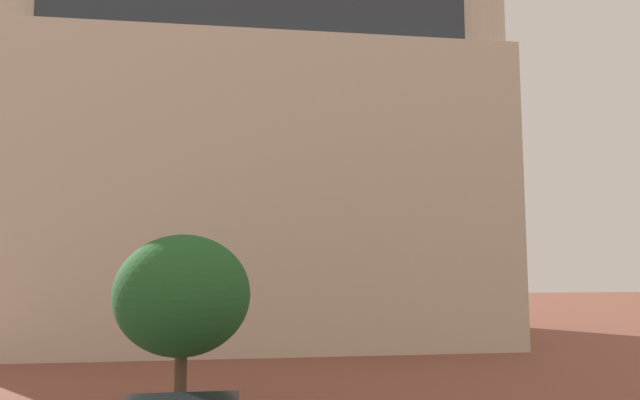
{
  "coord_description": "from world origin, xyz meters",
  "views": [
    {
      "loc": [
        -2.09,
        -1.79,
        4.31
      ],
      "look_at": [
        -0.41,
        10.92,
        5.67
      ],
      "focal_mm": 31.83,
      "sensor_mm": 36.0,
      "label": 1
    }
  ],
  "objects": [
    {
      "name": "landmark_building",
      "position": [
        -1.37,
        30.94,
        9.38
      ],
      "size": [
        25.84,
        14.71,
        30.94
      ],
      "color": "beige",
      "rests_on": "ground_plane"
    },
    {
      "name": "tree_curb_far",
      "position": [
        -3.67,
        13.29,
        3.41
      ],
      "size": [
        3.46,
        3.46,
        4.98
      ],
      "color": "brown",
      "rests_on": "ground_plane"
    }
  ]
}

